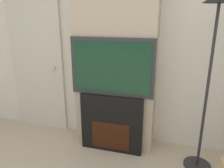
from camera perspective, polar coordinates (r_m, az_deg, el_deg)
wall_back at (r=2.87m, az=2.09°, el=11.03°), size 6.00×0.06×2.70m
chimney_breast at (r=2.67m, az=1.03°, el=10.58°), size 1.00×0.34×2.70m
fireplace at (r=2.80m, az=-0.01°, el=-10.12°), size 0.78×0.15×0.75m
television at (r=2.55m, az=-0.02°, el=4.40°), size 1.00×0.07×0.69m
floor_lamp at (r=2.37m, az=24.98°, el=9.22°), size 0.30×0.30×1.88m
entry_door at (r=3.38m, az=-18.94°, el=5.02°), size 0.82×0.09×1.99m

